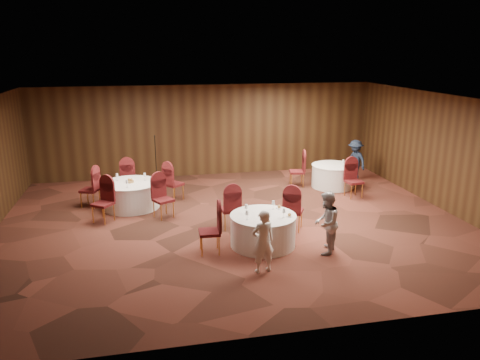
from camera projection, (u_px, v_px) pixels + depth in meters
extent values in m
plane|color=black|center=(234.00, 223.00, 12.24)|extent=(12.00, 12.00, 0.00)
plane|color=silver|center=(234.00, 100.00, 11.37)|extent=(12.00, 12.00, 0.00)
plane|color=black|center=(207.00, 131.00, 16.51)|extent=(12.00, 0.00, 12.00)
plane|color=black|center=(297.00, 240.00, 7.10)|extent=(12.00, 0.00, 12.00)
plane|color=black|center=(445.00, 153.00, 12.99)|extent=(0.00, 10.00, 10.00)
cylinder|color=silver|center=(263.00, 231.00, 10.76)|extent=(1.49, 1.49, 0.72)
cylinder|color=silver|center=(263.00, 216.00, 10.66)|extent=(1.52, 1.52, 0.03)
cylinder|color=silver|center=(131.00, 195.00, 13.34)|extent=(1.59, 1.59, 0.72)
cylinder|color=silver|center=(130.00, 183.00, 13.24)|extent=(1.62, 1.62, 0.03)
cylinder|color=silver|center=(333.00, 176.00, 15.33)|extent=(1.37, 1.37, 0.72)
cylinder|color=silver|center=(333.00, 165.00, 15.23)|extent=(1.40, 1.40, 0.03)
cylinder|color=silver|center=(284.00, 217.00, 10.51)|extent=(0.06, 0.06, 0.01)
cylinder|color=silver|center=(284.00, 215.00, 10.49)|extent=(0.01, 0.01, 0.11)
cone|color=silver|center=(284.00, 211.00, 10.46)|extent=(0.08, 0.08, 0.10)
cylinder|color=silver|center=(247.00, 220.00, 10.37)|extent=(0.06, 0.06, 0.01)
cylinder|color=silver|center=(247.00, 217.00, 10.35)|extent=(0.01, 0.01, 0.11)
cone|color=silver|center=(247.00, 213.00, 10.32)|extent=(0.08, 0.08, 0.10)
cylinder|color=silver|center=(246.00, 213.00, 10.78)|extent=(0.06, 0.06, 0.01)
cylinder|color=silver|center=(246.00, 211.00, 10.77)|extent=(0.01, 0.01, 0.11)
cone|color=silver|center=(246.00, 206.00, 10.74)|extent=(0.08, 0.08, 0.10)
cylinder|color=silver|center=(267.00, 223.00, 10.20)|extent=(0.06, 0.06, 0.01)
cylinder|color=silver|center=(267.00, 220.00, 10.18)|extent=(0.01, 0.01, 0.11)
cone|color=silver|center=(267.00, 215.00, 10.15)|extent=(0.08, 0.08, 0.10)
cylinder|color=silver|center=(273.00, 209.00, 11.04)|extent=(0.06, 0.06, 0.01)
cylinder|color=silver|center=(273.00, 207.00, 11.02)|extent=(0.01, 0.01, 0.11)
cone|color=silver|center=(273.00, 203.00, 10.99)|extent=(0.08, 0.08, 0.10)
cylinder|color=white|center=(268.00, 223.00, 10.16)|extent=(0.15, 0.15, 0.01)
sphere|color=#9E6B33|center=(268.00, 221.00, 10.15)|extent=(0.08, 0.08, 0.08)
cylinder|color=white|center=(289.00, 216.00, 10.57)|extent=(0.15, 0.15, 0.01)
sphere|color=#9E6B33|center=(289.00, 215.00, 10.56)|extent=(0.08, 0.08, 0.08)
cylinder|color=white|center=(279.00, 208.00, 11.11)|extent=(0.15, 0.15, 0.01)
sphere|color=#9E6B33|center=(279.00, 206.00, 11.10)|extent=(0.08, 0.08, 0.08)
cylinder|color=silver|center=(145.00, 180.00, 13.46)|extent=(0.06, 0.06, 0.01)
cylinder|color=silver|center=(145.00, 178.00, 13.45)|extent=(0.01, 0.01, 0.11)
cone|color=silver|center=(145.00, 175.00, 13.42)|extent=(0.08, 0.08, 0.10)
cylinder|color=silver|center=(117.00, 181.00, 13.40)|extent=(0.06, 0.06, 0.01)
cylinder|color=silver|center=(117.00, 179.00, 13.39)|extent=(0.01, 0.01, 0.11)
cone|color=silver|center=(117.00, 175.00, 13.36)|extent=(0.08, 0.08, 0.10)
cylinder|color=silver|center=(127.00, 187.00, 12.78)|extent=(0.06, 0.06, 0.01)
cylinder|color=silver|center=(127.00, 185.00, 12.76)|extent=(0.01, 0.01, 0.11)
cone|color=silver|center=(127.00, 182.00, 12.73)|extent=(0.08, 0.08, 0.10)
cylinder|color=#97673C|center=(130.00, 181.00, 13.23)|extent=(0.22, 0.22, 0.06)
sphere|color=#9E6B33|center=(129.00, 179.00, 13.23)|extent=(0.07, 0.07, 0.07)
sphere|color=#9E6B33|center=(131.00, 180.00, 13.20)|extent=(0.07, 0.07, 0.07)
cylinder|color=silver|center=(343.00, 166.00, 15.05)|extent=(0.06, 0.06, 0.01)
cylinder|color=silver|center=(343.00, 164.00, 15.04)|extent=(0.01, 0.01, 0.11)
cone|color=silver|center=(343.00, 161.00, 15.01)|extent=(0.08, 0.08, 0.10)
cylinder|color=black|center=(157.00, 185.00, 15.60)|extent=(0.24, 0.24, 0.02)
cylinder|color=black|center=(156.00, 160.00, 15.37)|extent=(0.02, 0.02, 1.66)
cylinder|color=black|center=(155.00, 136.00, 15.20)|extent=(0.04, 0.12, 0.04)
imported|color=white|center=(263.00, 241.00, 9.40)|extent=(0.53, 0.40, 1.33)
imported|color=#ABAAAF|center=(326.00, 223.00, 10.27)|extent=(0.82, 0.87, 1.42)
imported|color=#162032|center=(355.00, 160.00, 16.06)|extent=(0.80, 1.03, 1.40)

